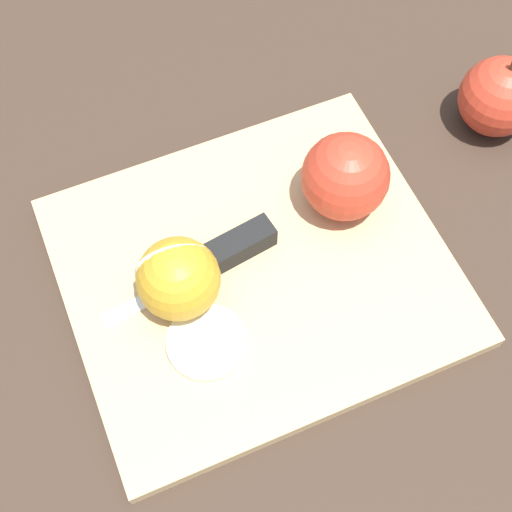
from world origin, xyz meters
The scene contains 7 objects.
ground_plane centered at (0.00, 0.00, 0.00)m, with size 4.00×4.00×0.00m, color #38281E.
cutting_board centered at (0.00, 0.00, 0.01)m, with size 0.33×0.29×0.02m.
apple_half_left centered at (-0.10, -0.03, 0.05)m, with size 0.08×0.08×0.08m.
apple_half_right centered at (0.07, -0.01, 0.05)m, with size 0.07×0.07×0.07m.
knife centered at (0.02, -0.02, 0.03)m, with size 0.16×0.04×0.02m.
apple_slice centered at (0.07, 0.05, 0.02)m, with size 0.07×0.07×0.01m.
apple_whole centered at (-0.28, -0.06, 0.04)m, with size 0.08×0.08×0.09m.
Camera 1 is at (0.12, 0.25, 0.56)m, focal length 50.00 mm.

